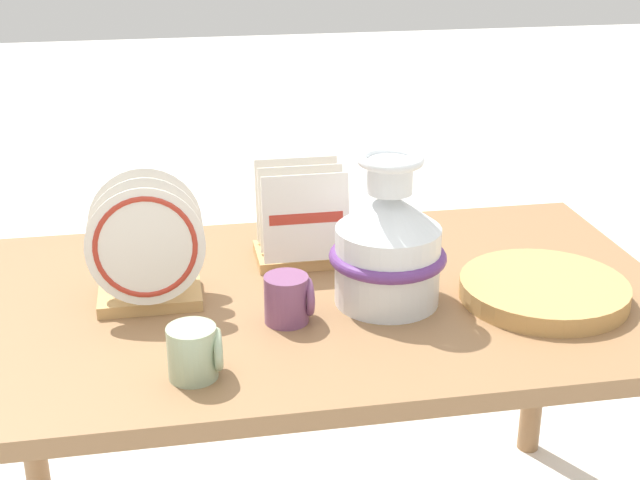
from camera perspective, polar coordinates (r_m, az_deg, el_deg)
The scene contains 7 objects.
display_table at distance 1.73m, azimuth 0.00°, elevation -5.72°, with size 1.35×0.79×0.67m.
ceramic_vase at distance 1.63m, azimuth 4.38°, elevation -0.26°, with size 0.22×0.22×0.28m.
dish_rack_round_plates at distance 1.66m, azimuth -11.01°, elevation -1.00°, with size 0.21×0.16×0.24m.
dish_rack_square_plates at distance 1.82m, azimuth -1.19°, elevation 0.66°, with size 0.19×0.15×0.20m.
wicker_charger_stack at distance 1.72m, azimuth 14.12°, elevation -3.12°, with size 0.31×0.31×0.04m.
mug_sage_glaze at distance 1.42m, azimuth -7.99°, elevation -7.11°, with size 0.09×0.08×0.09m.
mug_plum_glaze at distance 1.58m, azimuth -2.01°, elevation -3.78°, with size 0.09×0.08×0.09m.
Camera 1 is at (-0.27, -1.50, 1.41)m, focal length 50.00 mm.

